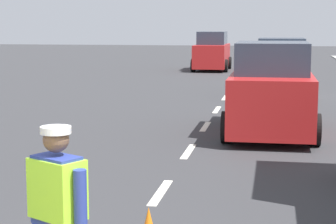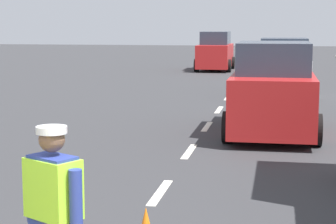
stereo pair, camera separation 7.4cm
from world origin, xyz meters
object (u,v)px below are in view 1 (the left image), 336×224
(road_worker, at_px, (61,213))
(car_outgoing_ahead, at_px, (272,91))
(car_oncoming_third, at_px, (212,52))
(car_outgoing_far, at_px, (281,69))

(road_worker, distance_m, car_outgoing_ahead, 9.44)
(road_worker, height_order, car_oncoming_third, car_oncoming_third)
(road_worker, distance_m, car_outgoing_far, 17.04)
(car_outgoing_far, bearing_deg, car_oncoming_third, 107.33)
(road_worker, xyz_separation_m, car_outgoing_far, (1.99, 16.93, 0.01))
(car_outgoing_ahead, bearing_deg, road_worker, -100.40)
(car_outgoing_far, height_order, car_outgoing_ahead, car_outgoing_ahead)
(road_worker, relative_size, car_oncoming_third, 0.40)
(road_worker, bearing_deg, car_outgoing_far, 83.31)
(road_worker, xyz_separation_m, car_oncoming_third, (-1.62, 28.50, 0.05))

